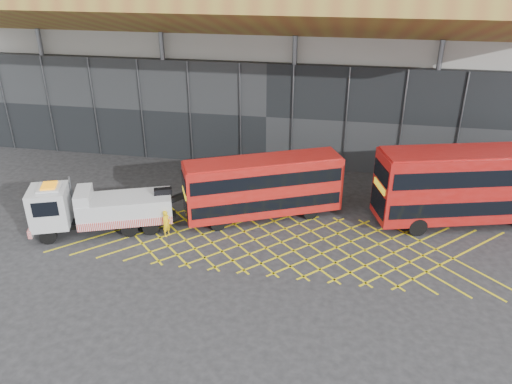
% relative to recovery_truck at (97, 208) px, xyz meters
% --- Properties ---
extents(ground_plane, '(120.00, 120.00, 0.00)m').
position_rel_recovery_truck_xyz_m(ground_plane, '(6.23, 0.69, -1.56)').
color(ground_plane, '#252527').
extents(road_markings, '(26.36, 7.16, 0.01)m').
position_rel_recovery_truck_xyz_m(road_markings, '(11.03, 0.69, -1.55)').
color(road_markings, yellow).
rests_on(road_markings, ground_plane).
extents(construction_building, '(55.00, 23.97, 18.00)m').
position_rel_recovery_truck_xyz_m(construction_building, '(8.15, 19.09, 7.42)').
color(construction_building, gray).
rests_on(construction_building, ground_plane).
extents(recovery_truck, '(9.48, 5.02, 3.37)m').
position_rel_recovery_truck_xyz_m(recovery_truck, '(0.00, 0.00, 0.00)').
color(recovery_truck, black).
rests_on(recovery_truck, ground_plane).
extents(bus_towed, '(9.82, 6.11, 3.98)m').
position_rel_recovery_truck_xyz_m(bus_towed, '(9.42, 3.56, 0.66)').
color(bus_towed, '#AD140F').
rests_on(bus_towed, ground_plane).
extents(bus_second, '(12.17, 5.82, 4.84)m').
position_rel_recovery_truck_xyz_m(bus_second, '(22.19, 5.16, 1.13)').
color(bus_second, '#9E0F0C').
rests_on(bus_second, ground_plane).
extents(worker, '(0.60, 0.70, 1.64)m').
position_rel_recovery_truck_xyz_m(worker, '(4.19, 0.24, -0.74)').
color(worker, yellow).
rests_on(worker, ground_plane).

